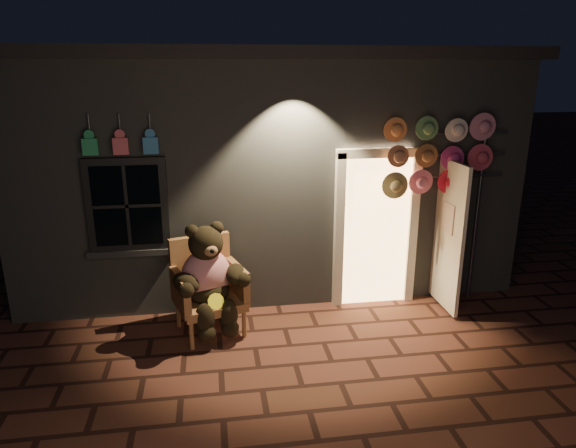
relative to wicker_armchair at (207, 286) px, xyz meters
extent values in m
plane|color=brown|center=(0.96, -1.00, -0.59)|extent=(60.00, 60.00, 0.00)
cube|color=slate|center=(0.96, 3.00, 1.06)|extent=(7.00, 5.00, 3.30)
cube|color=black|center=(0.96, 3.00, 2.79)|extent=(7.30, 5.30, 0.16)
cube|color=black|center=(-0.94, 0.46, 0.96)|extent=(1.00, 0.10, 1.20)
cube|color=black|center=(-0.94, 0.43, 0.96)|extent=(0.82, 0.06, 1.02)
cube|color=slate|center=(-0.94, 0.46, 0.33)|extent=(1.10, 0.14, 0.08)
cube|color=#FFC272|center=(2.31, 0.48, 0.46)|extent=(0.92, 0.10, 2.10)
cube|color=beige|center=(1.79, 0.44, 0.46)|extent=(0.12, 0.12, 2.20)
cube|color=beige|center=(2.83, 0.44, 0.46)|extent=(0.12, 0.12, 2.20)
cube|color=beige|center=(2.31, 0.44, 1.54)|extent=(1.16, 0.12, 0.12)
cube|color=beige|center=(3.21, 0.10, 0.46)|extent=(0.05, 0.80, 2.00)
cube|color=#289458|center=(-1.29, 0.38, 1.71)|extent=(0.18, 0.07, 0.20)
cylinder|color=#59595E|center=(-1.29, 0.44, 1.96)|extent=(0.02, 0.02, 0.25)
cube|color=#CB535E|center=(-0.94, 0.38, 1.71)|extent=(0.18, 0.07, 0.20)
cylinder|color=#59595E|center=(-0.94, 0.44, 1.96)|extent=(0.02, 0.02, 0.25)
cube|color=teal|center=(-0.59, 0.38, 1.71)|extent=(0.18, 0.07, 0.20)
cylinder|color=#59595E|center=(-0.59, 0.44, 1.96)|extent=(0.02, 0.02, 0.25)
cube|color=#AF7443|center=(0.03, -0.09, -0.18)|extent=(0.95, 0.92, 0.11)
cube|color=#AF7443|center=(-0.07, 0.22, 0.21)|extent=(0.76, 0.31, 0.77)
cube|color=#AF7443|center=(-0.31, -0.22, 0.04)|extent=(0.28, 0.66, 0.44)
cube|color=#AF7443|center=(0.38, 0.00, 0.04)|extent=(0.28, 0.66, 0.44)
cylinder|color=#AF7443|center=(-0.20, -0.49, -0.41)|extent=(0.06, 0.06, 0.35)
cylinder|color=#AF7443|center=(0.44, -0.29, -0.41)|extent=(0.06, 0.06, 0.35)
cylinder|color=#AF7443|center=(-0.38, 0.10, -0.41)|extent=(0.06, 0.06, 0.35)
cylinder|color=#AF7443|center=(0.25, 0.30, -0.41)|extent=(0.06, 0.06, 0.35)
ellipsoid|color=red|center=(0.00, -0.06, 0.17)|extent=(0.74, 0.66, 0.65)
ellipsoid|color=black|center=(0.02, -0.13, -0.02)|extent=(0.61, 0.56, 0.31)
sphere|color=black|center=(0.02, -0.10, 0.60)|extent=(0.52, 0.52, 0.42)
sphere|color=black|center=(-0.14, -0.12, 0.76)|extent=(0.16, 0.16, 0.16)
sphere|color=black|center=(0.15, -0.03, 0.76)|extent=(0.16, 0.16, 0.16)
ellipsoid|color=olive|center=(0.07, -0.29, 0.56)|extent=(0.19, 0.16, 0.13)
ellipsoid|color=black|center=(-0.23, -0.34, 0.20)|extent=(0.45, 0.48, 0.24)
ellipsoid|color=black|center=(0.36, -0.16, 0.20)|extent=(0.26, 0.44, 0.24)
ellipsoid|color=black|center=(-0.03, -0.43, -0.23)|extent=(0.24, 0.24, 0.40)
ellipsoid|color=black|center=(0.24, -0.35, -0.23)|extent=(0.24, 0.24, 0.40)
sphere|color=black|center=(-0.02, -0.48, -0.40)|extent=(0.22, 0.22, 0.22)
sphere|color=black|center=(0.26, -0.40, -0.40)|extent=(0.22, 0.22, 0.22)
cylinder|color=yellow|center=(0.10, -0.39, -0.04)|extent=(0.22, 0.14, 0.19)
cylinder|color=#59595E|center=(3.74, 0.38, 0.69)|extent=(0.04, 0.04, 2.57)
cylinder|color=#59595E|center=(3.45, 0.36, 1.79)|extent=(1.14, 0.03, 0.03)
cylinder|color=#59595E|center=(3.45, 0.36, 1.50)|extent=(1.14, 0.03, 0.03)
cylinder|color=#59595E|center=(3.45, 0.36, 1.22)|extent=(1.14, 0.03, 0.03)
cylinder|color=#F78D49|center=(2.46, 0.30, 1.83)|extent=(0.32, 0.11, 0.33)
cylinder|color=#689758|center=(2.84, 0.27, 1.83)|extent=(0.32, 0.11, 0.33)
cylinder|color=beige|center=(3.22, 0.24, 1.83)|extent=(0.32, 0.11, 0.33)
cylinder|color=pink|center=(3.60, 0.30, 1.83)|extent=(0.32, 0.11, 0.33)
cylinder|color=#BC7551|center=(2.46, 0.27, 1.50)|extent=(0.32, 0.11, 0.33)
cylinder|color=#9B5D36|center=(2.84, 0.24, 1.50)|extent=(0.32, 0.11, 0.33)
cylinder|color=#C23478|center=(3.22, 0.30, 1.50)|extent=(0.32, 0.11, 0.33)
cylinder|color=#D4465D|center=(3.60, 0.27, 1.50)|extent=(0.32, 0.11, 0.33)
cylinder|color=tan|center=(2.46, 0.24, 1.17)|extent=(0.32, 0.11, 0.33)
cylinder|color=pink|center=(2.84, 0.30, 1.17)|extent=(0.32, 0.11, 0.33)
cylinder|color=red|center=(3.22, 0.27, 1.17)|extent=(0.32, 0.11, 0.33)
camera|label=1|loc=(0.12, -5.98, 2.62)|focal=32.00mm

